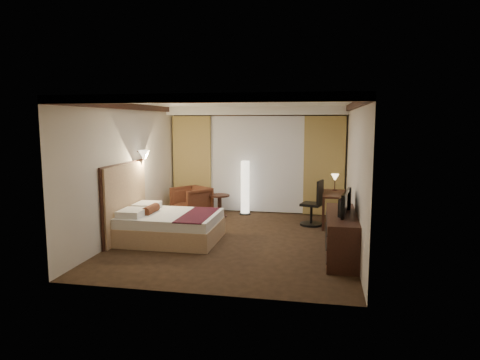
% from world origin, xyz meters
% --- Properties ---
extents(floor, '(4.50, 5.50, 0.01)m').
position_xyz_m(floor, '(0.00, 0.00, 0.00)').
color(floor, black).
rests_on(floor, ground).
extents(ceiling, '(4.50, 5.50, 0.01)m').
position_xyz_m(ceiling, '(0.00, 0.00, 2.70)').
color(ceiling, white).
rests_on(ceiling, back_wall).
extents(back_wall, '(4.50, 0.02, 2.70)m').
position_xyz_m(back_wall, '(0.00, 2.75, 1.35)').
color(back_wall, beige).
rests_on(back_wall, floor).
extents(left_wall, '(0.02, 5.50, 2.70)m').
position_xyz_m(left_wall, '(-2.25, 0.00, 1.35)').
color(left_wall, beige).
rests_on(left_wall, floor).
extents(right_wall, '(0.02, 5.50, 2.70)m').
position_xyz_m(right_wall, '(2.25, 0.00, 1.35)').
color(right_wall, beige).
rests_on(right_wall, floor).
extents(crown_molding, '(4.50, 5.50, 0.12)m').
position_xyz_m(crown_molding, '(0.00, 0.00, 2.64)').
color(crown_molding, black).
rests_on(crown_molding, ceiling).
extents(soffit, '(4.50, 0.50, 0.20)m').
position_xyz_m(soffit, '(0.00, 2.50, 2.60)').
color(soffit, white).
rests_on(soffit, ceiling).
extents(curtain_sheer, '(2.48, 0.04, 2.45)m').
position_xyz_m(curtain_sheer, '(0.00, 2.67, 1.25)').
color(curtain_sheer, silver).
rests_on(curtain_sheer, back_wall).
extents(curtain_left_drape, '(1.00, 0.14, 2.45)m').
position_xyz_m(curtain_left_drape, '(-1.70, 2.61, 1.25)').
color(curtain_left_drape, tan).
rests_on(curtain_left_drape, back_wall).
extents(curtain_right_drape, '(1.00, 0.14, 2.45)m').
position_xyz_m(curtain_right_drape, '(1.70, 2.61, 1.25)').
color(curtain_right_drape, tan).
rests_on(curtain_right_drape, back_wall).
extents(wall_sconce, '(0.24, 0.24, 0.24)m').
position_xyz_m(wall_sconce, '(-2.09, 0.43, 1.62)').
color(wall_sconce, white).
rests_on(wall_sconce, left_wall).
extents(bed, '(1.87, 1.46, 0.55)m').
position_xyz_m(bed, '(-1.26, -0.30, 0.27)').
color(bed, white).
rests_on(bed, floor).
extents(headboard, '(0.12, 1.76, 1.50)m').
position_xyz_m(headboard, '(-2.20, -0.30, 0.75)').
color(headboard, tan).
rests_on(headboard, floor).
extents(armchair, '(1.07, 1.06, 0.81)m').
position_xyz_m(armchair, '(-1.52, 1.90, 0.40)').
color(armchair, '#522418').
rests_on(armchair, floor).
extents(side_table, '(0.50, 0.50, 0.55)m').
position_xyz_m(side_table, '(-0.82, 1.98, 0.28)').
color(side_table, black).
rests_on(side_table, floor).
extents(floor_lamp, '(0.29, 0.29, 1.37)m').
position_xyz_m(floor_lamp, '(-0.24, 2.35, 0.69)').
color(floor_lamp, white).
rests_on(floor_lamp, floor).
extents(desk, '(0.55, 1.09, 0.75)m').
position_xyz_m(desk, '(1.95, 1.55, 0.38)').
color(desk, black).
rests_on(desk, floor).
extents(desk_lamp, '(0.18, 0.18, 0.34)m').
position_xyz_m(desk_lamp, '(1.95, 1.95, 0.92)').
color(desk_lamp, '#FFD899').
rests_on(desk_lamp, desk).
extents(office_chair, '(0.62, 0.62, 1.04)m').
position_xyz_m(office_chair, '(1.43, 1.50, 0.52)').
color(office_chair, black).
rests_on(office_chair, floor).
extents(dresser, '(0.50, 1.95, 0.76)m').
position_xyz_m(dresser, '(2.00, -0.69, 0.38)').
color(dresser, black).
rests_on(dresser, floor).
extents(television, '(0.73, 1.06, 0.13)m').
position_xyz_m(television, '(1.97, -0.69, 1.04)').
color(television, black).
rests_on(television, dresser).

